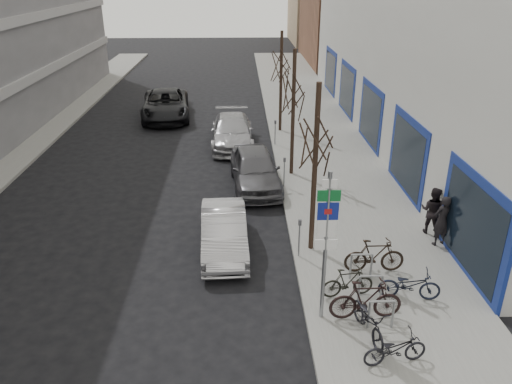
{
  "coord_description": "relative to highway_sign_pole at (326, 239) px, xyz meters",
  "views": [
    {
      "loc": [
        0.37,
        -10.45,
        8.37
      ],
      "look_at": [
        0.84,
        3.83,
        2.0
      ],
      "focal_mm": 35.0,
      "sensor_mm": 36.0,
      "label": 1
    }
  ],
  "objects": [
    {
      "name": "bike_rack",
      "position": [
        1.4,
        0.61,
        -1.8
      ],
      "size": [
        0.66,
        2.26,
        0.83
      ],
      "color": "gray",
      "rests_on": "sidewalk_east"
    },
    {
      "name": "parked_car_back",
      "position": [
        -2.45,
        14.36,
        -1.71
      ],
      "size": [
        2.21,
        5.23,
        1.51
      ],
      "primitive_type": "imported",
      "rotation": [
        0.0,
        0.0,
        0.02
      ],
      "color": "#A5A4A9",
      "rests_on": "ground"
    },
    {
      "name": "parked_car_mid",
      "position": [
        -1.44,
        8.88,
        -1.65
      ],
      "size": [
        2.29,
        4.88,
        1.62
      ],
      "primitive_type": "imported",
      "rotation": [
        0.0,
        0.0,
        0.08
      ],
      "color": "#535257",
      "rests_on": "ground"
    },
    {
      "name": "brick_building_far",
      "position": [
        10.6,
        40.01,
        1.54
      ],
      "size": [
        12.0,
        14.0,
        8.0
      ],
      "primitive_type": "cube",
      "color": "brown",
      "rests_on": "ground"
    },
    {
      "name": "lane_car",
      "position": [
        -6.58,
        19.77,
        -1.62
      ],
      "size": [
        3.39,
        6.26,
        1.67
      ],
      "primitive_type": "imported",
      "rotation": [
        0.0,
        0.0,
        0.11
      ],
      "color": "black",
      "rests_on": "ground"
    },
    {
      "name": "meter_front",
      "position": [
        -0.25,
        3.01,
        -1.54
      ],
      "size": [
        0.1,
        0.08,
        1.27
      ],
      "color": "gray",
      "rests_on": "sidewalk_east"
    },
    {
      "name": "bike_near_right",
      "position": [
        1.1,
        -0.09,
        -1.73
      ],
      "size": [
        1.9,
        0.61,
        1.15
      ],
      "primitive_type": "imported",
      "rotation": [
        0.0,
        0.0,
        1.6
      ],
      "color": "black",
      "rests_on": "sidewalk_east"
    },
    {
      "name": "ground",
      "position": [
        -2.4,
        0.01,
        -2.46
      ],
      "size": [
        120.0,
        120.0,
        0.0
      ],
      "primitive_type": "plane",
      "color": "black",
      "rests_on": "ground"
    },
    {
      "name": "tree_far",
      "position": [
        0.2,
        16.51,
        1.65
      ],
      "size": [
        1.8,
        1.8,
        5.5
      ],
      "color": "black",
      "rests_on": "ground"
    },
    {
      "name": "bike_far_inner",
      "position": [
        1.87,
        2.06,
        -1.76
      ],
      "size": [
        1.81,
        0.56,
        1.1
      ],
      "primitive_type": "imported",
      "rotation": [
        0.0,
        0.0,
        1.59
      ],
      "color": "black",
      "rests_on": "sidewalk_east"
    },
    {
      "name": "meter_back",
      "position": [
        -0.25,
        14.01,
        -1.54
      ],
      "size": [
        0.1,
        0.08,
        1.27
      ],
      "color": "gray",
      "rests_on": "sidewalk_east"
    },
    {
      "name": "bike_mid_curb",
      "position": [
        2.49,
        0.71,
        -1.8
      ],
      "size": [
        1.72,
        0.74,
        1.02
      ],
      "primitive_type": "imported",
      "rotation": [
        0.0,
        0.0,
        1.42
      ],
      "color": "black",
      "rests_on": "sidewalk_east"
    },
    {
      "name": "sidewalk_east",
      "position": [
        2.1,
        10.01,
        -2.38
      ],
      "size": [
        5.0,
        70.0,
        0.15
      ],
      "primitive_type": "cube",
      "color": "slate",
      "rests_on": "ground"
    },
    {
      "name": "highway_sign_pole",
      "position": [
        0.0,
        0.0,
        0.0
      ],
      "size": [
        0.55,
        0.1,
        4.2
      ],
      "color": "gray",
      "rests_on": "ground"
    },
    {
      "name": "bike_near_left",
      "position": [
        1.03,
        -0.73,
        -1.79
      ],
      "size": [
        0.83,
        1.77,
        1.04
      ],
      "primitive_type": "imported",
      "rotation": [
        0.0,
        0.0,
        0.19
      ],
      "color": "black",
      "rests_on": "sidewalk_east"
    },
    {
      "name": "bike_far_curb",
      "position": [
        1.4,
        -1.71,
        -1.84
      ],
      "size": [
        1.58,
        0.72,
        0.93
      ],
      "primitive_type": "imported",
      "rotation": [
        0.0,
        0.0,
        1.75
      ],
      "color": "black",
      "rests_on": "sidewalk_east"
    },
    {
      "name": "pedestrian_near",
      "position": [
        4.4,
        3.59,
        -1.45
      ],
      "size": [
        0.72,
        0.58,
        1.72
      ],
      "primitive_type": "imported",
      "rotation": [
        0.0,
        0.0,
        3.45
      ],
      "color": "black",
      "rests_on": "sidewalk_east"
    },
    {
      "name": "tan_building_far",
      "position": [
        11.1,
        55.01,
        2.04
      ],
      "size": [
        13.0,
        12.0,
        9.0
      ],
      "primitive_type": "cube",
      "color": "#937A5B",
      "rests_on": "ground"
    },
    {
      "name": "bike_mid_inner",
      "position": [
        0.84,
        0.87,
        -1.86
      ],
      "size": [
        1.53,
        0.65,
        0.9
      ],
      "primitive_type": "imported",
      "rotation": [
        0.0,
        0.0,
        1.71
      ],
      "color": "black",
      "rests_on": "sidewalk_east"
    },
    {
      "name": "meter_mid",
      "position": [
        -0.25,
        8.51,
        -1.54
      ],
      "size": [
        0.1,
        0.08,
        1.27
      ],
      "color": "gray",
      "rests_on": "sidewalk_east"
    },
    {
      "name": "tree_mid",
      "position": [
        0.2,
        10.01,
        1.65
      ],
      "size": [
        1.8,
        1.8,
        5.5
      ],
      "color": "black",
      "rests_on": "ground"
    },
    {
      "name": "parked_car_front",
      "position": [
        -2.6,
        3.71,
        -1.78
      ],
      "size": [
        1.63,
        4.16,
        1.35
      ],
      "primitive_type": "imported",
      "rotation": [
        0.0,
        0.0,
        0.05
      ],
      "color": "#B8B7BC",
      "rests_on": "ground"
    },
    {
      "name": "tree_near",
      "position": [
        0.2,
        3.51,
        1.65
      ],
      "size": [
        1.8,
        1.8,
        5.5
      ],
      "color": "black",
      "rests_on": "ground"
    },
    {
      "name": "pedestrian_far",
      "position": [
        4.4,
        4.41,
        -1.47
      ],
      "size": [
        0.75,
        0.71,
        1.68
      ],
      "primitive_type": "imported",
      "rotation": [
        0.0,
        0.0,
        2.5
      ],
      "color": "black",
      "rests_on": "sidewalk_east"
    }
  ]
}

